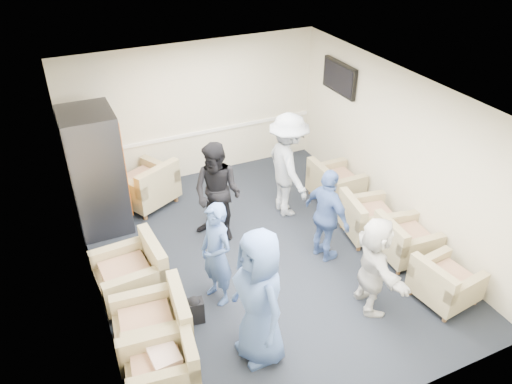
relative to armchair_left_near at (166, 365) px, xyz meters
name	(u,v)px	position (x,y,z in m)	size (l,w,h in m)	color
floor	(261,256)	(2.03, 1.68, -0.32)	(6.00, 6.00, 0.00)	black
ceiling	(262,97)	(2.03, 1.68, 2.38)	(6.00, 6.00, 0.00)	silver
back_wall	(195,112)	(2.03, 4.68, 1.03)	(5.00, 0.02, 2.70)	beige
front_wall	(389,325)	(2.03, -1.32, 1.03)	(5.00, 0.02, 2.70)	beige
left_wall	(86,227)	(-0.47, 1.68, 1.03)	(0.02, 6.00, 2.70)	beige
right_wall	(399,152)	(4.53, 1.68, 1.03)	(0.02, 6.00, 2.70)	beige
chair_rail	(197,133)	(2.03, 4.66, 0.58)	(4.98, 0.04, 0.06)	white
tv	(339,78)	(4.46, 3.48, 1.72)	(0.10, 1.00, 0.58)	black
armchair_left_near	(166,365)	(0.00, 0.00, 0.00)	(0.90, 0.90, 0.65)	tan
armchair_left_mid	(157,327)	(0.05, 0.57, 0.04)	(0.99, 0.99, 0.72)	tan
armchair_left_far	(134,274)	(0.02, 1.68, 0.04)	(0.97, 0.97, 0.73)	tan
armchair_right_near	(443,284)	(3.94, -0.28, -0.01)	(0.86, 0.86, 0.62)	tan
armchair_right_midnear	(403,242)	(4.05, 0.72, -0.01)	(0.85, 0.85, 0.63)	tan
armchair_right_midfar	(367,220)	(3.87, 1.45, 0.01)	(0.94, 0.94, 0.66)	tan
armchair_right_far	(333,184)	(3.98, 2.66, 0.01)	(0.82, 0.82, 0.66)	tan
armchair_corner	(148,187)	(0.79, 3.94, 0.05)	(1.26, 1.26, 0.75)	tan
vending_machine	(96,171)	(-0.07, 3.65, 0.74)	(0.86, 1.00, 2.11)	#46464D
backpack	(195,309)	(0.62, 0.81, -0.10)	(0.27, 0.21, 0.42)	black
pillow	(164,355)	(-0.01, 0.01, 0.17)	(0.42, 0.32, 0.12)	white
person_front_left	(260,298)	(1.19, -0.04, 0.62)	(0.92, 0.60, 1.88)	#4361A2
person_mid_left	(217,255)	(1.08, 1.10, 0.47)	(0.58, 0.38, 1.59)	#4361A2
person_back_left	(217,193)	(1.62, 2.47, 0.54)	(0.84, 0.65, 1.73)	black
person_back_right	(288,166)	(3.00, 2.66, 0.63)	(1.23, 0.70, 1.90)	silver
person_mid_right	(327,216)	(2.94, 1.27, 0.46)	(0.92, 0.38, 1.57)	#4361A2
person_front_right	(374,265)	(2.95, 0.07, 0.41)	(1.37, 0.44, 1.47)	silver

